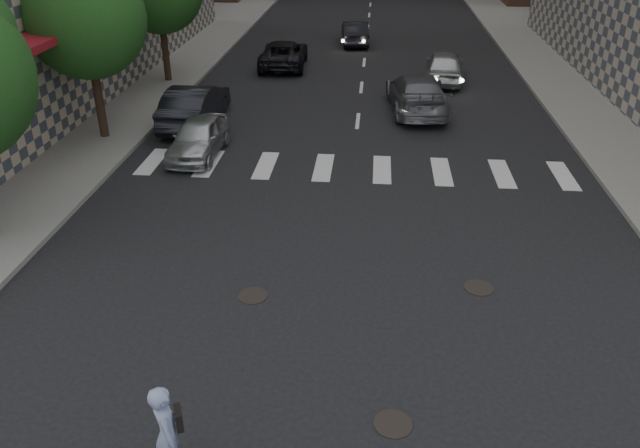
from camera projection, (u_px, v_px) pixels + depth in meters
The scene contains 13 objects.
ground at pixel (335, 333), 13.33m from camera, with size 160.00×160.00×0.00m, color black.
sidewalk_left at pixel (80, 74), 32.00m from camera, with size 13.00×80.00×0.15m, color gray.
tree_b at pixel (87, 12), 21.66m from camera, with size 4.20×4.20×6.60m.
manhole_a at pixel (393, 424), 11.04m from camera, with size 0.70×0.70×0.02m, color black.
manhole_b at pixel (253, 296), 14.54m from camera, with size 0.70×0.70×0.02m, color black.
manhole_c at pixel (479, 288), 14.83m from camera, with size 0.70×0.70×0.02m, color black.
skateboarder at pixel (168, 434), 9.52m from camera, with size 0.66×0.99×1.94m.
silver_sedan at pixel (199, 137), 22.03m from camera, with size 1.57×3.91×1.33m, color silver.
traffic_car_a at pixel (195, 105), 24.88m from camera, with size 1.70×4.87×1.61m, color black.
traffic_car_b at pixel (417, 93), 26.43m from camera, with size 2.24×5.50×1.60m, color slate.
traffic_car_c at pixel (284, 54), 33.21m from camera, with size 2.31×5.02×1.39m, color black.
traffic_car_d at pixel (445, 66), 30.61m from camera, with size 1.82×4.53×1.54m, color #B7BABF.
traffic_car_e at pixel (355, 33), 38.16m from camera, with size 1.47×4.23×1.39m, color black.
Camera 1 is at (0.62, -10.65, 8.34)m, focal length 35.00 mm.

